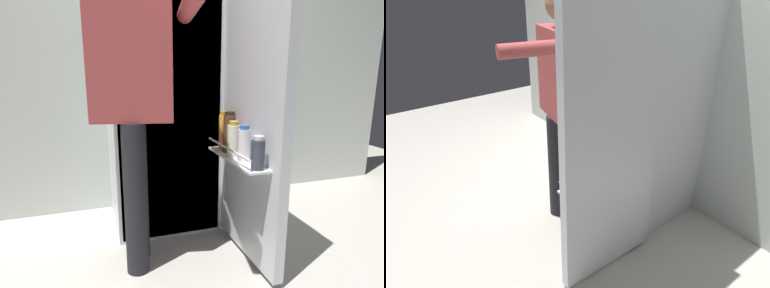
% 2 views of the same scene
% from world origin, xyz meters
% --- Properties ---
extents(ground_plane, '(6.63, 6.63, 0.00)m').
position_xyz_m(ground_plane, '(0.00, 0.00, 0.00)').
color(ground_plane, '#B7B2A8').
extents(kitchen_wall, '(4.40, 0.10, 2.63)m').
position_xyz_m(kitchen_wall, '(0.00, 0.91, 1.31)').
color(kitchen_wall, beige).
rests_on(kitchen_wall, ground_plane).
extents(refrigerator, '(0.73, 1.27, 1.72)m').
position_xyz_m(refrigerator, '(0.03, 0.49, 0.86)').
color(refrigerator, silver).
rests_on(refrigerator, ground_plane).
extents(person, '(0.54, 0.76, 1.64)m').
position_xyz_m(person, '(-0.24, 0.03, 0.98)').
color(person, black).
rests_on(person, ground_plane).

